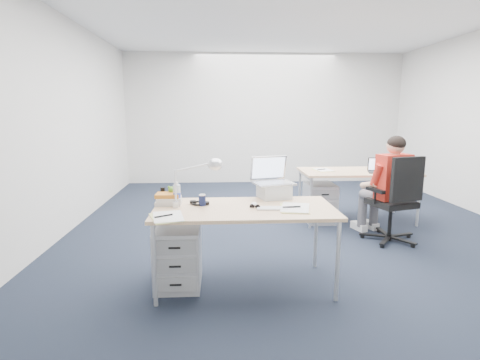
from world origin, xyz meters
name	(u,v)px	position (x,y,z in m)	size (l,w,h in m)	color
floor	(295,230)	(0.00, 0.00, 0.00)	(7.00, 7.00, 0.00)	black
room	(299,100)	(0.00, 0.00, 1.71)	(6.02, 7.02, 2.80)	beige
desk_near	(244,212)	(-0.79, -1.53, 0.68)	(1.60, 0.80, 0.73)	tan
desk_far	(357,174)	(0.97, 0.45, 0.68)	(1.60, 0.80, 0.73)	tan
office_chair	(392,217)	(1.08, -0.48, 0.30)	(0.83, 0.83, 1.06)	black
seated_person	(385,187)	(1.04, -0.30, 0.64)	(0.53, 0.76, 1.28)	red
drawer_pedestal_near	(178,256)	(-1.39, -1.50, 0.28)	(0.40, 0.50, 0.55)	#A9ABAF
drawer_pedestal_far	(320,202)	(0.44, 0.42, 0.28)	(0.40, 0.50, 0.55)	#A9ABAF
silver_laptop	(274,178)	(-0.47, -1.18, 0.93)	(0.37, 0.29, 0.40)	silver
wireless_keyboard	(273,208)	(-0.54, -1.60, 0.74)	(0.28, 0.11, 0.01)	white
computer_mouse	(254,204)	(-0.70, -1.49, 0.75)	(0.06, 0.09, 0.03)	white
headphones	(199,203)	(-1.19, -1.39, 0.75)	(0.19, 0.15, 0.03)	black
can_koozie	(202,200)	(-1.17, -1.44, 0.78)	(0.06, 0.06, 0.10)	#161E45
water_bottle	(177,194)	(-1.39, -1.42, 0.84)	(0.07, 0.07, 0.22)	silver
bear_figurine	(172,194)	(-1.46, -1.32, 0.81)	(0.09, 0.06, 0.16)	#38751F
book_stack	(168,199)	(-1.48, -1.39, 0.78)	(0.23, 0.17, 0.10)	silver
cordless_phone	(163,195)	(-1.54, -1.28, 0.80)	(0.04, 0.02, 0.14)	black
papers_left	(166,217)	(-1.44, -1.83, 0.74)	(0.23, 0.33, 0.01)	#D7D47C
papers_right	(294,208)	(-0.36, -1.61, 0.74)	(0.24, 0.34, 0.01)	#D7D47C
sunglasses	(255,207)	(-0.70, -1.56, 0.74)	(0.10, 0.05, 0.02)	black
desk_lamp	(191,182)	(-1.26, -1.49, 0.96)	(0.40, 0.15, 0.45)	silver
dark_laptop	(380,165)	(1.21, 0.25, 0.84)	(0.29, 0.28, 0.21)	black
far_cup	(376,167)	(1.24, 0.46, 0.79)	(0.08, 0.08, 0.11)	white
far_papers	(323,170)	(0.48, 0.50, 0.73)	(0.22, 0.31, 0.01)	white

